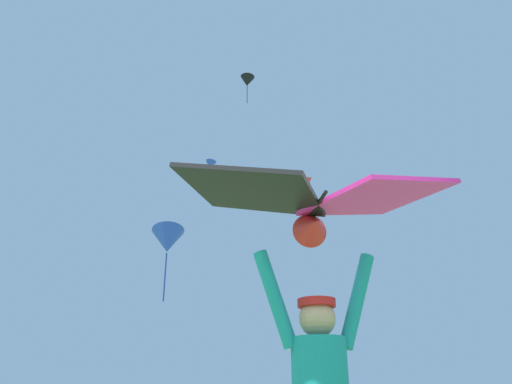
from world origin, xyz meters
name	(u,v)px	position (x,y,z in m)	size (l,w,h in m)	color
held_stunt_kite	(315,202)	(0.38, -0.06, 2.25)	(1.92, 1.11, 0.41)	black
distant_kite_blue_mid_right	(210,165)	(4.51, 30.99, 17.67)	(0.90, 0.82, 1.84)	blue
distant_kite_red_high_left	(301,181)	(6.12, 15.74, 9.92)	(1.08, 1.08, 0.19)	red
distant_kite_blue_low_left	(167,241)	(0.43, 13.63, 6.10)	(1.24, 1.41, 2.62)	blue
distant_kite_black_low_right	(247,81)	(5.54, 23.52, 20.31)	(1.09, 1.08, 2.06)	black
marker_flag	(301,365)	(3.12, 8.02, 1.78)	(0.30, 0.24, 2.06)	silver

